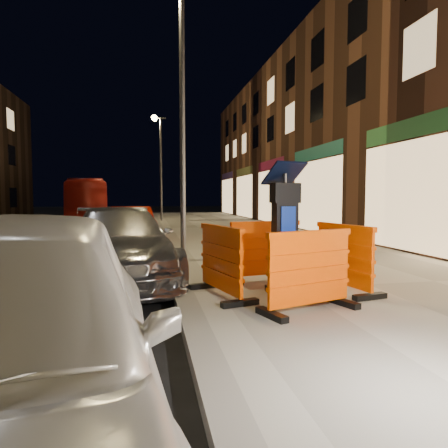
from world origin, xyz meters
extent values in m
plane|color=black|center=(0.00, 0.00, 0.00)|extent=(120.00, 120.00, 0.00)
cube|color=gray|center=(3.00, 0.00, 0.07)|extent=(6.00, 60.00, 0.15)
cube|color=slate|center=(0.00, 0.00, 0.07)|extent=(0.30, 60.00, 0.15)
cube|color=black|center=(1.46, -0.32, 1.06)|extent=(0.69, 0.69, 1.82)
cube|color=#FF5000|center=(1.46, -1.27, 0.66)|extent=(1.41, 0.92, 1.02)
cube|color=#FF5000|center=(1.46, 0.63, 0.66)|extent=(1.38, 0.76, 1.02)
cube|color=#FF5000|center=(0.51, -0.32, 0.66)|extent=(0.86, 1.40, 1.02)
cube|color=#FF5000|center=(2.41, -0.32, 0.66)|extent=(0.78, 1.38, 1.02)
imported|color=silver|center=(-1.07, 1.90, 0.00)|extent=(2.50, 4.93, 1.37)
imported|color=#AD1705|center=(-1.08, 8.01, 0.00)|extent=(1.82, 3.91, 1.24)
imported|color=maroon|center=(-4.52, 21.93, 0.00)|extent=(3.50, 9.92, 2.71)
cylinder|color=#3F3F44|center=(0.25, 3.00, 3.15)|extent=(0.12, 0.12, 6.00)
cylinder|color=#3F3F44|center=(0.25, 18.00, 3.15)|extent=(0.12, 0.12, 6.00)
camera|label=1|loc=(-0.51, -5.89, 1.59)|focal=32.00mm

